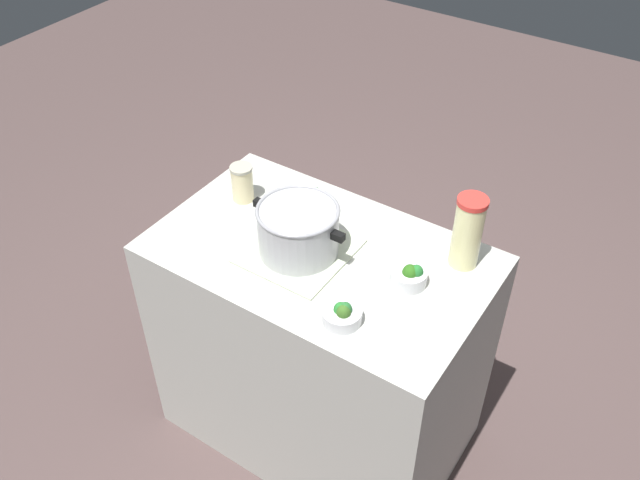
# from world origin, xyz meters

# --- Properties ---
(ground_plane) EXTENTS (8.00, 8.00, 0.00)m
(ground_plane) POSITION_xyz_m (0.00, 0.00, 0.00)
(ground_plane) COLOR brown
(counter_slab) EXTENTS (1.06, 0.65, 0.91)m
(counter_slab) POSITION_xyz_m (0.00, 0.00, 0.45)
(counter_slab) COLOR beige
(counter_slab) RESTS_ON ground_plane
(dish_cloth) EXTENTS (0.31, 0.32, 0.01)m
(dish_cloth) POSITION_xyz_m (0.06, 0.04, 0.91)
(dish_cloth) COLOR beige
(dish_cloth) RESTS_ON counter_slab
(cooking_pot) EXTENTS (0.33, 0.26, 0.16)m
(cooking_pot) POSITION_xyz_m (0.06, 0.04, 1.00)
(cooking_pot) COLOR #B7B7BC
(cooking_pot) RESTS_ON dish_cloth
(lemonade_pitcher) EXTENTS (0.09, 0.09, 0.24)m
(lemonade_pitcher) POSITION_xyz_m (-0.39, -0.20, 1.03)
(lemonade_pitcher) COLOR #F4EBA4
(lemonade_pitcher) RESTS_ON counter_slab
(mason_jar) EXTENTS (0.08, 0.08, 0.13)m
(mason_jar) POSITION_xyz_m (0.37, -0.09, 0.97)
(mason_jar) COLOR beige
(mason_jar) RESTS_ON counter_slab
(broccoli_bowl_front) EXTENTS (0.11, 0.11, 0.08)m
(broccoli_bowl_front) POSITION_xyz_m (-0.30, -0.03, 0.94)
(broccoli_bowl_front) COLOR silver
(broccoli_bowl_front) RESTS_ON counter_slab
(broccoli_bowl_center) EXTENTS (0.12, 0.12, 0.07)m
(broccoli_bowl_center) POSITION_xyz_m (0.17, -0.20, 0.93)
(broccoli_bowl_center) COLOR silver
(broccoli_bowl_center) RESTS_ON counter_slab
(broccoli_bowl_back) EXTENTS (0.11, 0.11, 0.07)m
(broccoli_bowl_back) POSITION_xyz_m (-0.21, 0.21, 0.94)
(broccoli_bowl_back) COLOR silver
(broccoli_bowl_back) RESTS_ON counter_slab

